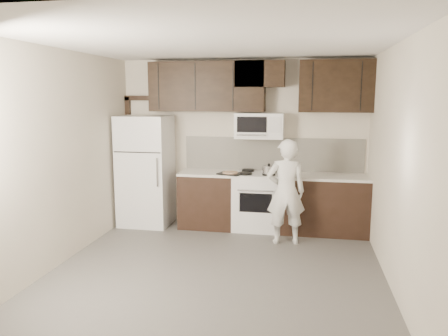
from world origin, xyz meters
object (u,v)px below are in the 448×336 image
(microwave, at_px, (259,126))
(person, at_px, (286,192))
(stove, at_px, (258,201))
(refrigerator, at_px, (146,171))

(microwave, distance_m, person, 1.24)
(stove, bearing_deg, refrigerator, -178.49)
(refrigerator, bearing_deg, stove, 1.51)
(microwave, xyz_separation_m, refrigerator, (-1.85, -0.17, -0.75))
(stove, bearing_deg, microwave, 90.10)
(microwave, distance_m, refrigerator, 2.00)
(stove, distance_m, person, 0.83)
(refrigerator, relative_size, person, 1.18)
(microwave, bearing_deg, refrigerator, -174.85)
(microwave, relative_size, person, 0.50)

